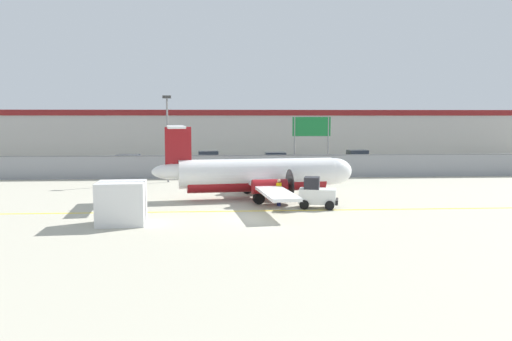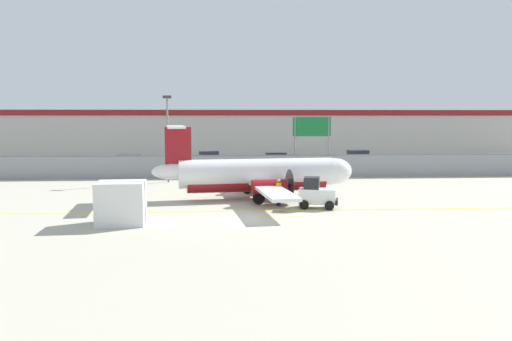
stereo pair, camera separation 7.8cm
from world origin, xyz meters
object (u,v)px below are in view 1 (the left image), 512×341
at_px(cargo_container, 121,203).
at_px(apron_light_pole, 167,131).
at_px(baggage_tug, 317,194).
at_px(parked_car_0, 127,162).
at_px(commuter_airplane, 260,175).
at_px(traffic_cone_near_left, 252,188).
at_px(highway_sign, 311,131).
at_px(ground_crew_worker, 279,191).
at_px(parked_car_3, 356,157).
at_px(traffic_cone_near_right, 260,194).
at_px(parked_car_2, 274,160).
at_px(parked_car_1, 207,158).

xyz_separation_m(cargo_container, apron_light_pole, (0.55, 16.64, 3.20)).
relative_size(baggage_tug, parked_car_0, 0.58).
bearing_deg(commuter_airplane, traffic_cone_near_left, 91.37).
bearing_deg(parked_car_0, highway_sign, 170.18).
distance_m(ground_crew_worker, traffic_cone_near_left, 6.13).
bearing_deg(highway_sign, parked_car_0, 165.05).
bearing_deg(traffic_cone_near_left, apron_light_pole, 138.26).
xyz_separation_m(parked_car_0, parked_car_3, (25.16, 5.26, 0.00)).
bearing_deg(highway_sign, ground_crew_worker, -106.67).
bearing_deg(parked_car_0, parked_car_3, -163.06).
distance_m(baggage_tug, apron_light_pole, 16.74).
relative_size(cargo_container, traffic_cone_near_right, 3.93).
distance_m(parked_car_0, highway_sign, 19.01).
bearing_deg(parked_car_0, commuter_airplane, 129.48).
distance_m(parked_car_2, parked_car_3, 10.29).
height_order(traffic_cone_near_right, parked_car_0, parked_car_0).
height_order(traffic_cone_near_left, parked_car_2, parked_car_2).
bearing_deg(apron_light_pole, ground_crew_worker, -55.87).
relative_size(traffic_cone_near_left, parked_car_2, 0.15).
bearing_deg(baggage_tug, traffic_cone_near_right, 143.51).
relative_size(commuter_airplane, baggage_tug, 6.36).
distance_m(traffic_cone_near_right, highway_sign, 14.85).
distance_m(ground_crew_worker, traffic_cone_near_right, 3.27).
bearing_deg(cargo_container, parked_car_0, 96.80).
xyz_separation_m(apron_light_pole, highway_sign, (12.94, 4.24, -0.16)).
relative_size(traffic_cone_near_left, traffic_cone_near_right, 1.00).
bearing_deg(parked_car_1, commuter_airplane, 96.25).
relative_size(parked_car_2, apron_light_pole, 0.58).
xyz_separation_m(parked_car_1, apron_light_pole, (-2.83, -13.80, 3.41)).
height_order(baggage_tug, parked_car_1, baggage_tug).
distance_m(baggage_tug, parked_car_3, 28.74).
xyz_separation_m(commuter_airplane, parked_car_2, (2.98, 20.31, -0.71)).
bearing_deg(parked_car_1, parked_car_2, 156.91).
distance_m(parked_car_0, parked_car_1, 9.29).
bearing_deg(parked_car_1, traffic_cone_near_right, 96.20).
bearing_deg(parked_car_3, highway_sign, 49.77).
bearing_deg(cargo_container, baggage_tug, 16.43).
bearing_deg(cargo_container, commuter_airplane, 41.50).
bearing_deg(parked_car_3, baggage_tug, 65.06).
xyz_separation_m(ground_crew_worker, parked_car_1, (-5.26, 25.74, -0.06)).
distance_m(parked_car_2, highway_sign, 8.30).
bearing_deg(traffic_cone_near_right, commuter_airplane, -66.83).
bearing_deg(traffic_cone_near_right, parked_car_3, 60.99).
relative_size(commuter_airplane, parked_car_0, 3.71).
bearing_deg(parked_car_3, traffic_cone_near_left, 51.62).
distance_m(cargo_container, parked_car_1, 30.63).
relative_size(traffic_cone_near_left, parked_car_3, 0.15).
relative_size(cargo_container, parked_car_1, 0.58).
bearing_deg(commuter_airplane, traffic_cone_near_right, 106.08).
xyz_separation_m(commuter_airplane, parked_car_3, (12.83, 23.29, -0.71)).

